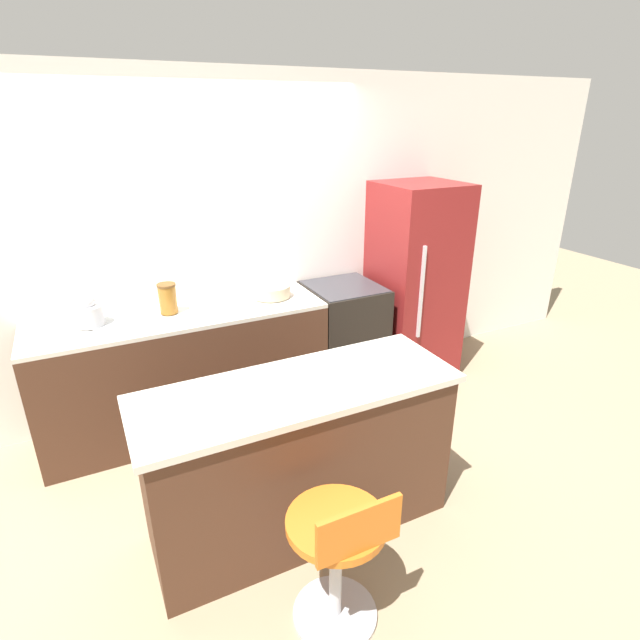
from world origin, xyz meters
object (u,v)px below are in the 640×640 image
at_px(kettle, 89,313).
at_px(stool_chair, 338,554).
at_px(mixing_bowl, 271,291).
at_px(oven_range, 343,338).
at_px(refrigerator, 415,283).

bearing_deg(kettle, stool_chair, -67.40).
bearing_deg(mixing_bowl, kettle, -180.00).
xyz_separation_m(stool_chair, mixing_bowl, (0.47, 2.01, 0.57)).
bearing_deg(stool_chair, mixing_bowl, 76.74).
xyz_separation_m(oven_range, refrigerator, (0.71, -0.02, 0.40)).
height_order(oven_range, stool_chair, oven_range).
bearing_deg(refrigerator, mixing_bowl, 177.62).
bearing_deg(kettle, refrigerator, -1.20).
bearing_deg(kettle, mixing_bowl, 0.00).
distance_m(oven_range, kettle, 2.03).
bearing_deg(oven_range, kettle, 179.01).
xyz_separation_m(kettle, mixing_bowl, (1.31, 0.00, -0.04)).
bearing_deg(mixing_bowl, stool_chair, -103.26).
relative_size(refrigerator, mixing_bowl, 5.85).
distance_m(stool_chair, kettle, 2.26).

